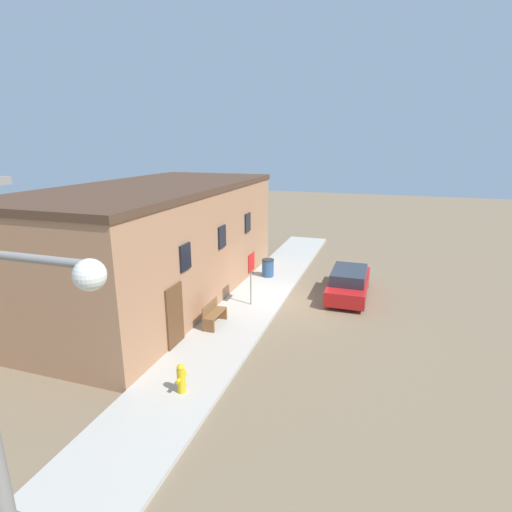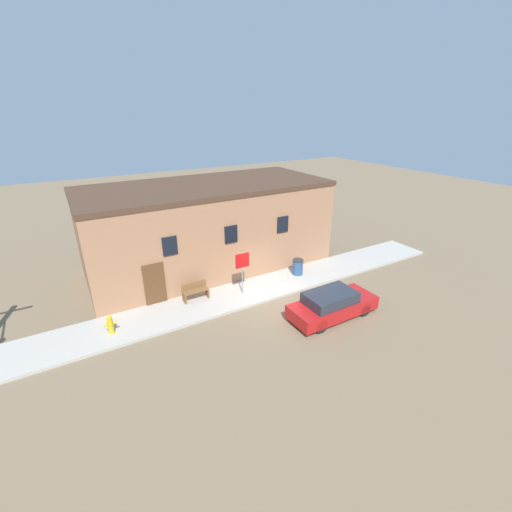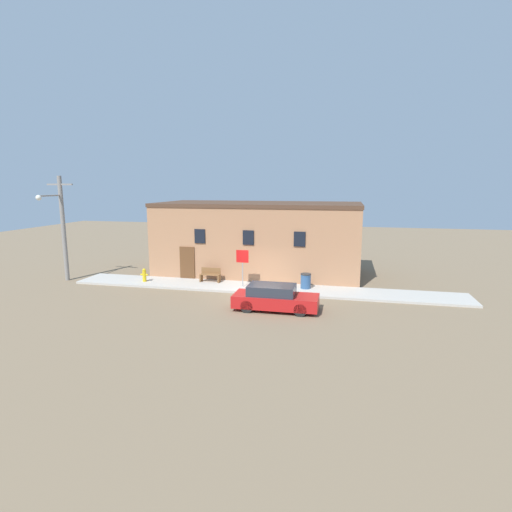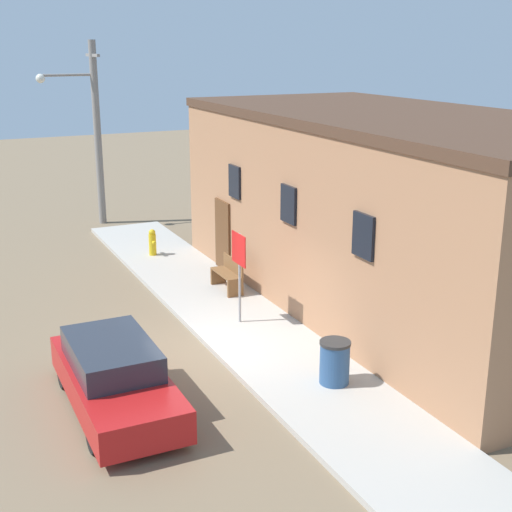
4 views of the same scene
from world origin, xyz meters
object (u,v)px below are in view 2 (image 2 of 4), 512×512
stop_sign (242,266)px  bench (195,291)px  fire_hydrant (110,324)px  trash_bin (298,267)px  parked_car (332,305)px

stop_sign → bench: stop_sign is taller
fire_hydrant → trash_bin: size_ratio=0.95×
parked_car → trash_bin: bearing=74.7°
bench → stop_sign: bearing=-16.8°
fire_hydrant → bench: bearing=12.0°
stop_sign → trash_bin: 3.92m
stop_sign → trash_bin: (3.74, 0.39, -1.12)m
trash_bin → parked_car: bearing=-105.3°
stop_sign → parked_car: 4.67m
fire_hydrant → parked_car: 9.64m
parked_car → fire_hydrant: bearing=158.5°
bench → trash_bin: size_ratio=1.43×
fire_hydrant → stop_sign: size_ratio=0.38×
bench → trash_bin: (6.01, -0.30, 0.02)m
fire_hydrant → stop_sign: 6.45m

